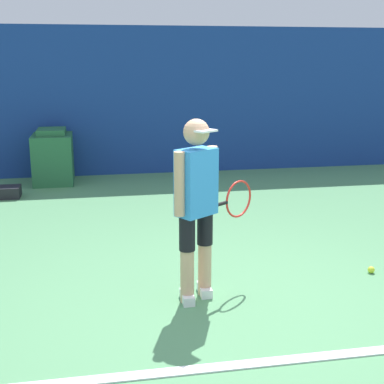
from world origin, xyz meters
TOP-DOWN VIEW (x-y plane):
  - ground_plane at (0.00, 0.00)m, footprint 24.00×24.00m
  - back_wall at (0.00, 5.65)m, footprint 24.00×0.10m
  - court_baseline at (0.00, -0.90)m, footprint 21.60×0.10m
  - tennis_player at (-0.25, 0.24)m, footprint 0.82×0.61m
  - tennis_ball at (1.55, 0.47)m, footprint 0.07×0.07m
  - covered_chair at (-1.80, 5.13)m, footprint 0.65×0.83m

SIDE VIEW (x-z plane):
  - ground_plane at x=0.00m, z-range 0.00..0.00m
  - court_baseline at x=0.00m, z-range 0.00..0.01m
  - tennis_ball at x=1.55m, z-range 0.00..0.07m
  - covered_chair at x=-1.80m, z-range -0.02..0.90m
  - tennis_player at x=-0.25m, z-range 0.08..1.67m
  - back_wall at x=0.00m, z-range 0.00..2.63m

